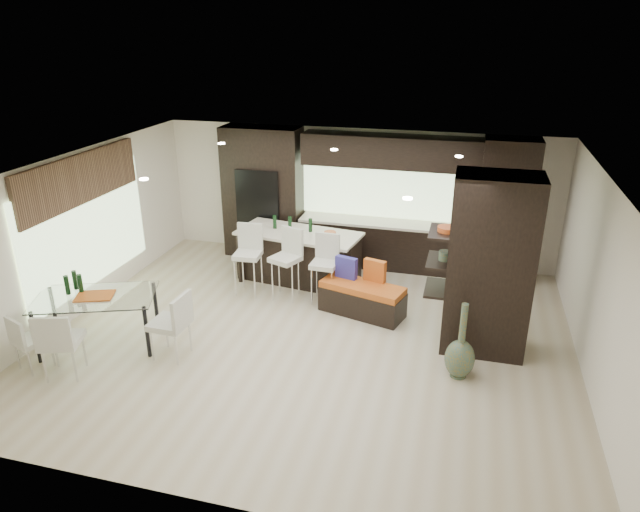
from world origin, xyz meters
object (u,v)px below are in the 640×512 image
(dining_table, at_px, (99,321))
(stool_left, at_px, (248,267))
(floor_vase, at_px, (462,341))
(chair_near, at_px, (62,345))
(bench, at_px, (362,299))
(chair_far, at_px, (33,343))
(stool_mid, at_px, (286,271))
(chair_end, at_px, (170,328))
(stool_right, at_px, (324,276))
(kitchen_island, at_px, (299,256))

(dining_table, bearing_deg, stool_left, 35.69)
(floor_vase, bearing_deg, chair_near, -165.56)
(bench, height_order, chair_far, chair_far)
(floor_vase, bearing_deg, dining_table, -174.10)
(stool_left, relative_size, dining_table, 0.60)
(stool_mid, distance_m, chair_end, 2.52)
(stool_left, distance_m, chair_near, 3.47)
(stool_left, relative_size, stool_mid, 1.01)
(dining_table, relative_size, chair_far, 2.19)
(stool_mid, xyz_separation_m, bench, (1.44, -0.26, -0.24))
(stool_right, bearing_deg, floor_vase, -33.78)
(chair_near, relative_size, chair_end, 1.00)
(stool_right, height_order, chair_end, stool_right)
(dining_table, bearing_deg, kitchen_island, 33.69)
(stool_mid, distance_m, stool_right, 0.71)
(kitchen_island, relative_size, chair_near, 2.43)
(stool_right, relative_size, bench, 0.70)
(dining_table, bearing_deg, chair_near, -110.76)
(stool_mid, height_order, bench, stool_mid)
(stool_right, relative_size, chair_end, 1.05)
(stool_left, distance_m, chair_end, 2.32)
(kitchen_island, height_order, bench, kitchen_island)
(kitchen_island, relative_size, stool_mid, 2.23)
(chair_far, bearing_deg, dining_table, 76.52)
(kitchen_island, bearing_deg, floor_vase, -31.37)
(dining_table, bearing_deg, stool_mid, 25.09)
(kitchen_island, bearing_deg, dining_table, -117.35)
(stool_right, height_order, bench, stool_right)
(kitchen_island, xyz_separation_m, floor_vase, (3.11, -2.57, 0.09))
(chair_far, bearing_deg, stool_left, 77.37)
(stool_left, height_order, chair_near, stool_left)
(stool_right, distance_m, chair_far, 4.65)
(kitchen_island, bearing_deg, chair_end, -100.08)
(floor_vase, height_order, chair_end, floor_vase)
(stool_left, height_order, dining_table, stool_left)
(bench, bearing_deg, chair_near, -126.33)
(kitchen_island, distance_m, stool_right, 1.08)
(stool_left, height_order, bench, stool_left)
(floor_vase, relative_size, chair_far, 1.44)
(stool_mid, height_order, stool_right, stool_mid)
(stool_right, height_order, floor_vase, floor_vase)
(stool_mid, relative_size, chair_near, 1.09)
(stool_mid, relative_size, dining_table, 0.60)
(stool_left, bearing_deg, dining_table, -128.48)
(chair_far, bearing_deg, chair_near, 16.62)
(bench, distance_m, chair_near, 4.66)
(stool_left, xyz_separation_m, stool_right, (1.41, 0.01, -0.02))
(bench, height_order, dining_table, dining_table)
(stool_mid, bearing_deg, stool_right, 22.27)
(stool_mid, height_order, chair_far, stool_mid)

